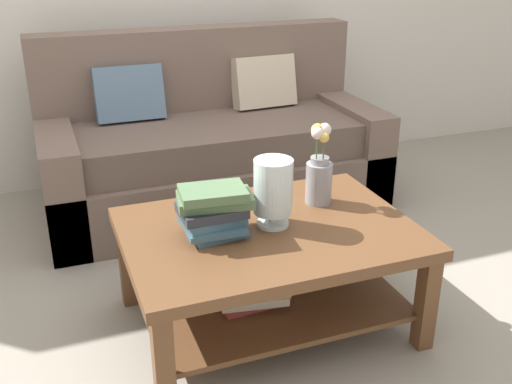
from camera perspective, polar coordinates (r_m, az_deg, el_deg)
ground_plane at (r=3.05m, az=0.13°, el=-8.11°), size 10.00×10.00×0.00m
couch at (r=3.74m, az=-4.28°, el=4.09°), size 2.01×0.90×1.06m
coffee_table at (r=2.55m, az=1.10°, el=-6.09°), size 1.19×0.86×0.47m
book_stack_main at (r=2.39m, az=-4.02°, el=-1.74°), size 0.32×0.23×0.21m
glass_hurricane_vase at (r=2.45m, az=1.63°, el=0.33°), size 0.16×0.16×0.29m
flower_pitcher at (r=2.68m, az=5.99°, el=1.94°), size 0.12×0.12×0.37m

